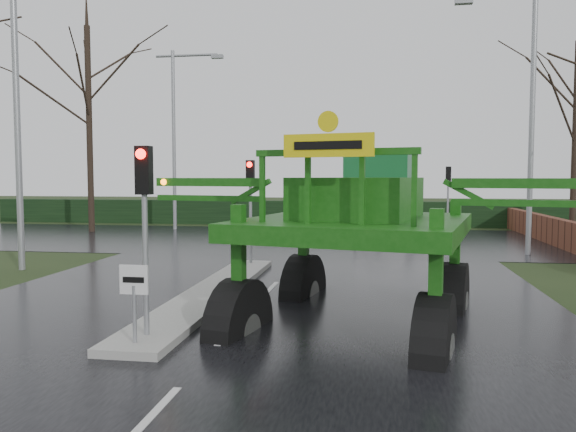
# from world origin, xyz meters

# --- Properties ---
(ground) EXTENTS (140.00, 140.00, 0.00)m
(ground) POSITION_xyz_m (0.00, 0.00, 0.00)
(ground) COLOR black
(ground) RESTS_ON ground
(road_main) EXTENTS (14.00, 80.00, 0.02)m
(road_main) POSITION_xyz_m (0.00, 10.00, 0.00)
(road_main) COLOR black
(road_main) RESTS_ON ground
(road_cross) EXTENTS (80.00, 12.00, 0.02)m
(road_cross) POSITION_xyz_m (0.00, 16.00, 0.01)
(road_cross) COLOR black
(road_cross) RESTS_ON ground
(median_island) EXTENTS (1.20, 10.00, 0.16)m
(median_island) POSITION_xyz_m (-1.30, 3.00, 0.09)
(median_island) COLOR gray
(median_island) RESTS_ON ground
(hedge_row) EXTENTS (44.00, 0.90, 1.50)m
(hedge_row) POSITION_xyz_m (0.00, 24.00, 0.75)
(hedge_row) COLOR black
(hedge_row) RESTS_ON ground
(brick_wall) EXTENTS (0.40, 20.00, 1.20)m
(brick_wall) POSITION_xyz_m (10.50, 16.00, 0.60)
(brick_wall) COLOR #592D1E
(brick_wall) RESTS_ON ground
(keep_left_sign) EXTENTS (0.50, 0.07, 1.35)m
(keep_left_sign) POSITION_xyz_m (-1.30, -1.50, 1.06)
(keep_left_sign) COLOR gray
(keep_left_sign) RESTS_ON ground
(traffic_signal_near) EXTENTS (0.26, 0.33, 3.52)m
(traffic_signal_near) POSITION_xyz_m (-1.30, -1.01, 2.59)
(traffic_signal_near) COLOR gray
(traffic_signal_near) RESTS_ON ground
(traffic_signal_mid) EXTENTS (0.26, 0.33, 3.52)m
(traffic_signal_mid) POSITION_xyz_m (-1.30, 7.49, 2.59)
(traffic_signal_mid) COLOR gray
(traffic_signal_mid) RESTS_ON ground
(traffic_signal_far) EXTENTS (0.26, 0.33, 3.52)m
(traffic_signal_far) POSITION_xyz_m (6.50, 20.01, 2.59)
(traffic_signal_far) COLOR gray
(traffic_signal_far) RESTS_ON ground
(street_light_left_near) EXTENTS (3.85, 0.30, 10.00)m
(street_light_left_near) POSITION_xyz_m (-8.19, 6.00, 5.99)
(street_light_left_near) COLOR gray
(street_light_left_near) RESTS_ON ground
(street_light_right) EXTENTS (3.85, 0.30, 10.00)m
(street_light_right) POSITION_xyz_m (8.19, 12.00, 5.99)
(street_light_right) COLOR gray
(street_light_right) RESTS_ON ground
(street_light_left_far) EXTENTS (3.85, 0.30, 10.00)m
(street_light_left_far) POSITION_xyz_m (-8.19, 20.00, 5.99)
(street_light_left_far) COLOR gray
(street_light_left_far) RESTS_ON ground
(tree_left_far) EXTENTS (7.70, 7.70, 13.26)m
(tree_left_far) POSITION_xyz_m (-12.50, 18.00, 7.15)
(tree_left_far) COLOR black
(tree_left_far) RESTS_ON ground
(tree_right_far) EXTENTS (7.00, 7.00, 12.05)m
(tree_right_far) POSITION_xyz_m (13.00, 21.00, 6.50)
(tree_right_far) COLOR black
(tree_right_far) RESTS_ON ground
(crop_sprayer) EXTENTS (9.04, 6.52, 5.15)m
(crop_sprayer) POSITION_xyz_m (0.19, 0.27, 2.44)
(crop_sprayer) COLOR black
(crop_sprayer) RESTS_ON ground
(white_sedan) EXTENTS (3.87, 1.76, 1.23)m
(white_sedan) POSITION_xyz_m (3.63, 15.26, 0.00)
(white_sedan) COLOR white
(white_sedan) RESTS_ON ground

